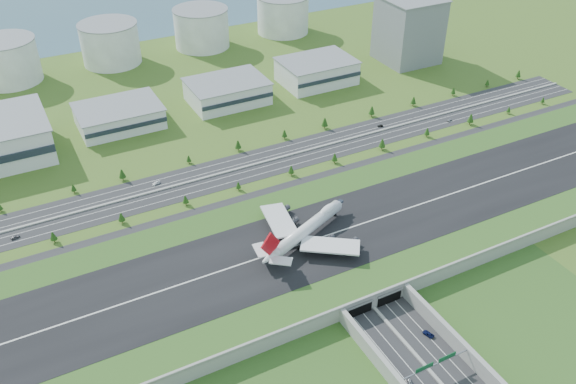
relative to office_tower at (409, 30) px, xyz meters
name	(u,v)px	position (x,y,z in m)	size (l,w,h in m)	color
ground	(322,249)	(-200.00, -195.00, -27.50)	(1200.00, 1200.00, 0.00)	#3D5C1D
airfield_deck	(322,243)	(-200.00, -195.09, -23.38)	(520.00, 100.00, 9.20)	gray
underpass_road	(441,378)	(-200.00, -294.42, -24.07)	(38.80, 120.40, 8.00)	#28282B
sign_gantry_near	(435,365)	(-200.00, -290.04, -20.55)	(38.70, 0.70, 9.80)	gray
north_expressway	(249,166)	(-200.00, -100.00, -27.44)	(560.00, 36.00, 0.12)	#28282B
tree_row	(277,152)	(-178.79, -98.43, -22.92)	(500.24, 48.70, 8.42)	#3D2819
hangar_mid_a	(119,116)	(-260.00, -5.00, -20.00)	(58.00, 42.00, 15.00)	white
hangar_mid_b	(227,92)	(-175.00, -5.00, -19.00)	(58.00, 42.00, 17.00)	white
hangar_mid_c	(317,71)	(-95.00, -5.00, -18.00)	(58.00, 42.00, 19.00)	white
office_tower	(409,30)	(0.00, 0.00, 0.00)	(46.00, 46.00, 55.00)	gray
fuel_tank_a	(7,61)	(-320.00, 115.00, -10.00)	(50.00, 50.00, 35.00)	silver
fuel_tank_b	(110,44)	(-235.00, 115.00, -10.00)	(50.00, 50.00, 35.00)	silver
fuel_tank_c	(202,28)	(-150.00, 115.00, -10.00)	(50.00, 50.00, 35.00)	silver
fuel_tank_d	(283,15)	(-65.00, 115.00, -10.00)	(50.00, 50.00, 35.00)	silver
bay_water	(106,4)	(-200.00, 285.00, -27.47)	(1200.00, 260.00, 0.06)	#3D6275
boeing_747	(306,230)	(-208.39, -191.92, -13.36)	(65.89, 60.92, 21.69)	white
car_0	(410,382)	(-211.55, -288.77, -26.57)	(1.91, 4.75, 1.62)	#B3B4B8
car_2	(428,334)	(-187.61, -270.83, -26.61)	(2.56, 5.56, 1.55)	#0D1441
car_4	(15,237)	(-346.09, -108.61, -26.55)	(1.96, 4.88, 1.66)	#5A595E
car_5	(380,126)	(-92.54, -94.62, -26.71)	(1.42, 4.08, 1.34)	black
car_6	(449,120)	(-41.73, -110.56, -26.69)	(2.28, 4.93, 1.37)	silver
car_7	(156,183)	(-260.52, -92.37, -26.58)	(2.24, 5.51, 1.60)	white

